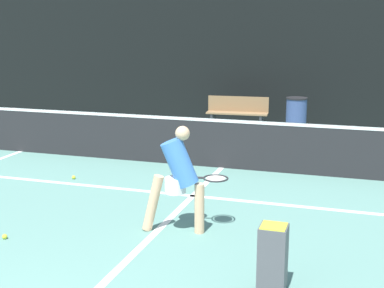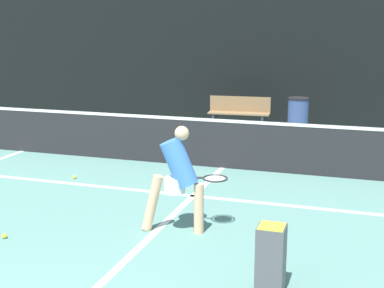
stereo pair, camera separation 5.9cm
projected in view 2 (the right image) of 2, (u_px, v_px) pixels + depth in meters
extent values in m
cube|color=white|center=(193.00, 196.00, 8.57)|extent=(8.25, 0.10, 0.01)
cube|color=white|center=(173.00, 215.00, 7.71)|extent=(0.10, 5.51, 0.01)
cube|color=#232326|center=(223.00, 144.00, 10.17)|extent=(11.00, 0.02, 0.95)
cube|color=white|center=(223.00, 121.00, 10.07)|extent=(11.00, 0.03, 0.06)
cube|color=black|center=(270.00, 55.00, 14.39)|extent=(24.00, 0.06, 3.79)
cylinder|color=#DBAD84|center=(199.00, 208.00, 6.98)|extent=(0.13, 0.13, 0.67)
cylinder|color=#DBAD84|center=(152.00, 203.00, 7.05)|extent=(0.32, 0.18, 0.77)
cylinder|color=white|center=(175.00, 185.00, 6.96)|extent=(0.28, 0.28, 0.20)
cylinder|color=#3F7ACC|center=(179.00, 163.00, 6.88)|extent=(0.50, 0.33, 0.69)
sphere|color=#DBAD84|center=(182.00, 133.00, 6.79)|extent=(0.19, 0.19, 0.19)
cylinder|color=#262628|center=(192.00, 177.00, 7.14)|extent=(0.30, 0.08, 0.03)
torus|color=#262628|center=(215.00, 178.00, 7.09)|extent=(0.40, 0.40, 0.02)
cylinder|color=beige|center=(215.00, 178.00, 7.09)|extent=(0.30, 0.30, 0.01)
sphere|color=#D1E033|center=(4.00, 236.00, 6.85)|extent=(0.07, 0.07, 0.07)
sphere|color=#D1E033|center=(74.00, 177.00, 9.52)|extent=(0.07, 0.07, 0.07)
sphere|color=#D1E033|center=(154.00, 194.00, 8.58)|extent=(0.07, 0.07, 0.07)
sphere|color=#D1E033|center=(183.00, 174.00, 9.71)|extent=(0.07, 0.07, 0.07)
cube|color=#4C4C51|center=(271.00, 259.00, 5.43)|extent=(0.28, 0.28, 0.70)
cube|color=#D1E033|center=(272.00, 228.00, 5.36)|extent=(0.25, 0.25, 0.06)
cube|color=olive|center=(239.00, 113.00, 13.93)|extent=(1.62, 0.48, 0.04)
cube|color=olive|center=(240.00, 104.00, 14.05)|extent=(1.60, 0.16, 0.42)
cube|color=#333338|center=(215.00, 121.00, 14.12)|extent=(0.06, 0.32, 0.44)
cube|color=#333338|center=(263.00, 123.00, 13.82)|extent=(0.06, 0.32, 0.44)
cylinder|color=#384C7F|center=(298.00, 117.00, 13.34)|extent=(0.51, 0.51, 0.89)
cylinder|color=black|center=(299.00, 98.00, 13.24)|extent=(0.53, 0.53, 0.04)
cube|color=navy|center=(245.00, 90.00, 18.79)|extent=(1.84, 4.48, 0.90)
cube|color=#1E2328|center=(244.00, 70.00, 18.42)|extent=(1.55, 2.69, 0.60)
cylinder|color=black|center=(275.00, 91.00, 19.90)|extent=(0.18, 0.60, 0.60)
cylinder|color=black|center=(260.00, 101.00, 17.24)|extent=(0.18, 0.60, 0.60)
cylinder|color=brown|center=(363.00, 62.00, 17.65)|extent=(0.28, 0.28, 3.02)
cylinder|color=brown|center=(228.00, 52.00, 22.40)|extent=(0.28, 0.28, 3.19)
ellipsoid|color=#2D6633|center=(229.00, 4.00, 21.98)|extent=(3.51, 3.51, 0.90)
cube|color=beige|center=(318.00, 19.00, 26.49)|extent=(36.00, 2.40, 6.00)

